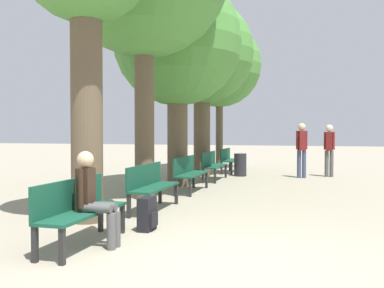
{
  "coord_description": "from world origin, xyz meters",
  "views": [
    {
      "loc": [
        0.96,
        -4.49,
        1.48
      ],
      "look_at": [
        -1.58,
        4.49,
        1.2
      ],
      "focal_mm": 40.0,
      "sensor_mm": 36.0,
      "label": 1
    }
  ],
  "objects": [
    {
      "name": "ground_plane",
      "position": [
        0.0,
        0.0,
        0.0
      ],
      "size": [
        80.0,
        80.0,
        0.0
      ],
      "primitive_type": "plane",
      "color": "gray"
    },
    {
      "name": "bench_row_0",
      "position": [
        -1.95,
        0.39,
        0.51
      ],
      "size": [
        0.44,
        1.64,
        0.86
      ],
      "color": "#144733",
      "rests_on": "ground_plane"
    },
    {
      "name": "bench_row_1",
      "position": [
        -1.95,
        2.95,
        0.51
      ],
      "size": [
        0.44,
        1.64,
        0.86
      ],
      "color": "#144733",
      "rests_on": "ground_plane"
    },
    {
      "name": "bench_row_2",
      "position": [
        -1.95,
        5.5,
        0.51
      ],
      "size": [
        0.44,
        1.64,
        0.86
      ],
      "color": "#144733",
      "rests_on": "ground_plane"
    },
    {
      "name": "bench_row_3",
      "position": [
        -1.95,
        8.05,
        0.51
      ],
      "size": [
        0.44,
        1.64,
        0.86
      ],
      "color": "#144733",
      "rests_on": "ground_plane"
    },
    {
      "name": "bench_row_4",
      "position": [
        -1.95,
        10.61,
        0.51
      ],
      "size": [
        0.44,
        1.64,
        0.86
      ],
      "color": "#144733",
      "rests_on": "ground_plane"
    },
    {
      "name": "tree_row_2",
      "position": [
        -2.59,
        6.59,
        3.87
      ],
      "size": [
        3.48,
        3.48,
        5.66
      ],
      "color": "brown",
      "rests_on": "ground_plane"
    },
    {
      "name": "tree_row_3",
      "position": [
        -2.59,
        9.26,
        4.04
      ],
      "size": [
        3.43,
        3.43,
        5.81
      ],
      "color": "brown",
      "rests_on": "ground_plane"
    },
    {
      "name": "tree_row_4",
      "position": [
        -2.59,
        12.01,
        4.05
      ],
      "size": [
        3.27,
        3.27,
        5.71
      ],
      "color": "brown",
      "rests_on": "ground_plane"
    },
    {
      "name": "person_seated",
      "position": [
        -1.73,
        0.4,
        0.66
      ],
      "size": [
        0.56,
        0.32,
        1.23
      ],
      "color": "#4C4C4C",
      "rests_on": "ground_plane"
    },
    {
      "name": "backpack",
      "position": [
        -1.41,
        1.42,
        0.24
      ],
      "size": [
        0.22,
        0.35,
        0.5
      ],
      "color": "black",
      "rests_on": "ground_plane"
    },
    {
      "name": "pedestrian_near",
      "position": [
        0.63,
        9.45,
        0.99
      ],
      "size": [
        0.35,
        0.29,
        1.74
      ],
      "color": "#384260",
      "rests_on": "ground_plane"
    },
    {
      "name": "pedestrian_mid",
      "position": [
        1.48,
        10.03,
        0.97
      ],
      "size": [
        0.34,
        0.25,
        1.69
      ],
      "color": "#4C4C4C",
      "rests_on": "ground_plane"
    },
    {
      "name": "trash_bin",
      "position": [
        -1.33,
        9.47,
        0.37
      ],
      "size": [
        0.4,
        0.4,
        0.74
      ],
      "color": "#232328",
      "rests_on": "ground_plane"
    }
  ]
}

